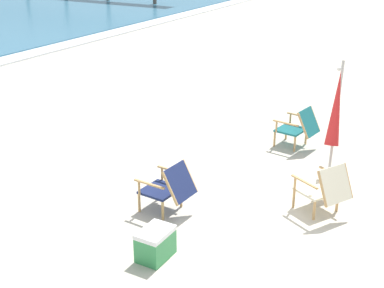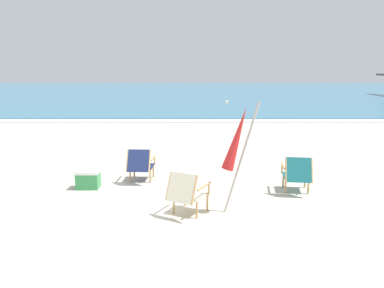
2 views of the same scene
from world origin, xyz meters
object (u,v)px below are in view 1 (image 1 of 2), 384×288
beach_chair_mid_center (169,187)px  beach_chair_far_center (299,126)px  beach_chair_front_left (325,188)px  umbrella_furled_red (336,109)px  cooler_box (155,244)px

beach_chair_mid_center → beach_chair_far_center: bearing=-12.9°
beach_chair_front_left → beach_chair_far_center: (2.30, 1.21, -0.00)m
beach_chair_front_left → umbrella_furled_red: (0.90, 0.18, 0.91)m
cooler_box → umbrella_furled_red: bearing=-23.3°
beach_chair_front_left → cooler_box: (-2.17, 1.51, -0.23)m
beach_chair_far_center → cooler_box: beach_chair_far_center is taller
umbrella_furled_red → cooler_box: bearing=156.7°
beach_chair_far_center → umbrella_furled_red: size_ratio=0.39×
beach_chair_front_left → cooler_box: 2.66m
beach_chair_mid_center → cooler_box: bearing=-156.4°
beach_chair_front_left → cooler_box: bearing=145.2°
beach_chair_mid_center → beach_chair_far_center: (3.39, -0.78, 0.00)m
beach_chair_front_left → umbrella_furled_red: size_ratio=0.44×
beach_chair_front_left → cooler_box: size_ratio=1.84×
beach_chair_front_left → beach_chair_mid_center: 2.26m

